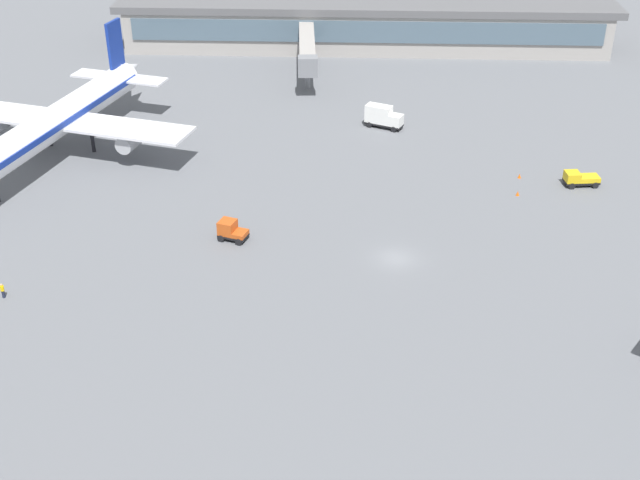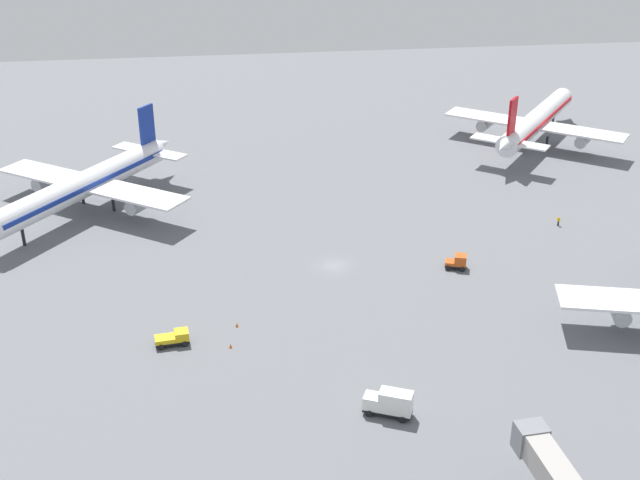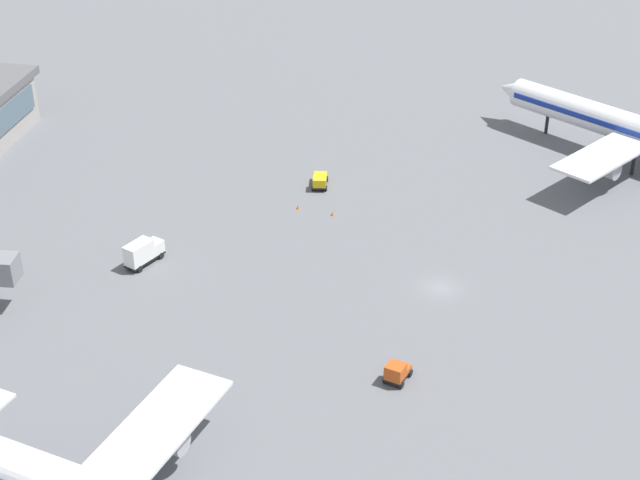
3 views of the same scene
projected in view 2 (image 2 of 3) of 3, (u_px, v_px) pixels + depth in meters
The scene contains 9 objects.
ground at pixel (334, 266), 127.30m from camera, with size 288.00×288.00×0.00m, color slate.
airplane_taxiing at pixel (84, 184), 143.25m from camera, with size 35.48×41.92×14.93m.
airplane_distant at pixel (536, 121), 176.34m from camera, with size 34.95×40.69×14.76m.
catering_truck at pixel (390, 403), 93.34m from camera, with size 5.88×4.05×3.30m.
baggage_tug at pixel (458, 262), 126.03m from camera, with size 3.64×3.05×2.30m.
pushback_tractor at pixel (174, 338), 106.93m from camera, with size 4.59×2.64×1.90m.
ground_crew_worker at pixel (559, 221), 140.27m from camera, with size 0.54×0.54×1.67m.
safety_cone_near_gate at pixel (231, 346), 106.47m from camera, with size 0.44×0.44×0.60m, color #EA590C.
safety_cone_mid_apron at pixel (237, 325), 111.11m from camera, with size 0.44×0.44×0.60m, color #EA590C.
Camera 2 is at (-17.43, -111.33, 59.41)m, focal length 45.76 mm.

